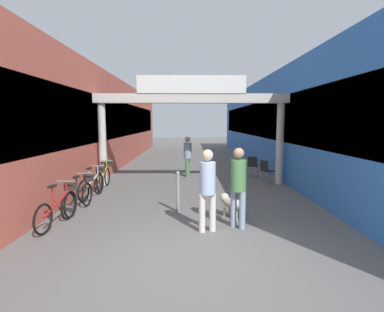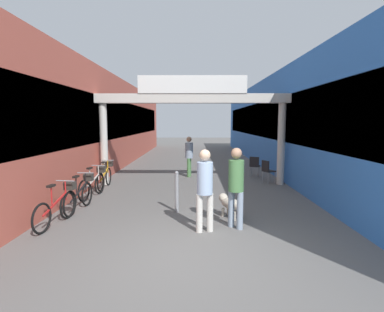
# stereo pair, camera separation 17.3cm
# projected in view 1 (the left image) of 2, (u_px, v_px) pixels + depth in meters

# --- Properties ---
(ground_plane) EXTENTS (80.00, 80.00, 0.00)m
(ground_plane) POSITION_uv_depth(u_px,v_px,m) (195.00, 257.00, 5.29)
(ground_plane) COLOR #605E5B
(storefront_left) EXTENTS (3.00, 26.00, 4.53)m
(storefront_left) POSITION_uv_depth(u_px,v_px,m) (95.00, 124.00, 15.91)
(storefront_left) COLOR #B25142
(storefront_left) RESTS_ON ground_plane
(storefront_right) EXTENTS (3.00, 26.00, 4.53)m
(storefront_right) POSITION_uv_depth(u_px,v_px,m) (286.00, 124.00, 16.02)
(storefront_right) COLOR blue
(storefront_right) RESTS_ON ground_plane
(arcade_sign_gateway) EXTENTS (7.40, 0.47, 4.04)m
(arcade_sign_gateway) POSITION_uv_depth(u_px,v_px,m) (191.00, 109.00, 11.10)
(arcade_sign_gateway) COLOR beige
(arcade_sign_gateway) RESTS_ON ground_plane
(pedestrian_with_dog) EXTENTS (0.48, 0.48, 1.81)m
(pedestrian_with_dog) POSITION_uv_depth(u_px,v_px,m) (238.00, 182.00, 6.64)
(pedestrian_with_dog) COLOR #8C9EB2
(pedestrian_with_dog) RESTS_ON ground_plane
(pedestrian_companion) EXTENTS (0.41, 0.41, 1.79)m
(pedestrian_companion) POSITION_uv_depth(u_px,v_px,m) (207.00, 185.00, 6.40)
(pedestrian_companion) COLOR silver
(pedestrian_companion) RESTS_ON ground_plane
(pedestrian_carrying_crate) EXTENTS (0.39, 0.40, 1.74)m
(pedestrian_carrying_crate) POSITION_uv_depth(u_px,v_px,m) (188.00, 154.00, 12.93)
(pedestrian_carrying_crate) COLOR #4C7F47
(pedestrian_carrying_crate) RESTS_ON ground_plane
(dog_on_leash) EXTENTS (0.66, 0.77, 0.56)m
(dog_on_leash) POSITION_uv_depth(u_px,v_px,m) (231.00, 203.00, 7.47)
(dog_on_leash) COLOR beige
(dog_on_leash) RESTS_ON ground_plane
(bicycle_red_nearest) EXTENTS (0.46, 1.68, 0.98)m
(bicycle_red_nearest) POSITION_uv_depth(u_px,v_px,m) (59.00, 206.00, 6.89)
(bicycle_red_nearest) COLOR black
(bicycle_red_nearest) RESTS_ON ground_plane
(bicycle_black_second) EXTENTS (0.46, 1.69, 0.98)m
(bicycle_black_second) POSITION_uv_depth(u_px,v_px,m) (81.00, 195.00, 8.01)
(bicycle_black_second) COLOR black
(bicycle_black_second) RESTS_ON ground_plane
(bicycle_silver_third) EXTENTS (0.46, 1.68, 0.98)m
(bicycle_silver_third) POSITION_uv_depth(u_px,v_px,m) (93.00, 184.00, 9.42)
(bicycle_silver_third) COLOR black
(bicycle_silver_third) RESTS_ON ground_plane
(bicycle_orange_farthest) EXTENTS (0.46, 1.69, 0.98)m
(bicycle_orange_farthest) POSITION_uv_depth(u_px,v_px,m) (104.00, 176.00, 10.75)
(bicycle_orange_farthest) COLOR black
(bicycle_orange_farthest) RESTS_ON ground_plane
(bollard_post_metal) EXTENTS (0.10, 0.10, 1.09)m
(bollard_post_metal) POSITION_uv_depth(u_px,v_px,m) (178.00, 191.00, 7.87)
(bollard_post_metal) COLOR gray
(bollard_post_metal) RESTS_ON ground_plane
(cafe_chair_black_nearer) EXTENTS (0.54, 0.54, 0.89)m
(cafe_chair_black_nearer) POSITION_uv_depth(u_px,v_px,m) (266.00, 169.00, 11.63)
(cafe_chair_black_nearer) COLOR gray
(cafe_chair_black_nearer) RESTS_ON ground_plane
(cafe_chair_black_farther) EXTENTS (0.52, 0.52, 0.89)m
(cafe_chair_black_farther) POSITION_uv_depth(u_px,v_px,m) (253.00, 165.00, 12.89)
(cafe_chair_black_farther) COLOR gray
(cafe_chair_black_farther) RESTS_ON ground_plane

